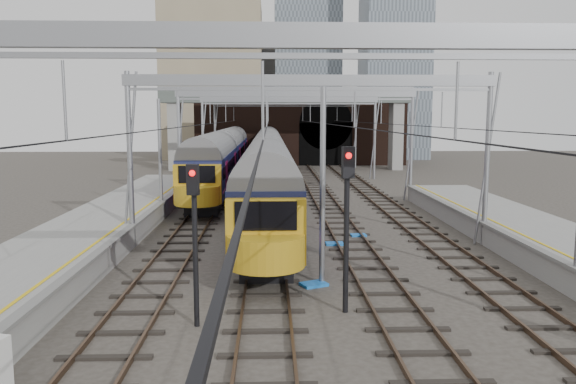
{
  "coord_description": "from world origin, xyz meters",
  "views": [
    {
      "loc": [
        -1.86,
        -17.6,
        5.98
      ],
      "look_at": [
        -0.99,
        9.01,
        2.4
      ],
      "focal_mm": 35.0,
      "sensor_mm": 36.0,
      "label": 1
    }
  ],
  "objects_px": {
    "train_main": "(268,156)",
    "signal_near_left": "(194,225)",
    "signal_near_centre": "(347,210)",
    "train_second": "(228,152)"
  },
  "relations": [
    {
      "from": "train_second",
      "to": "signal_near_centre",
      "type": "distance_m",
      "value": 40.21
    },
    {
      "from": "train_main",
      "to": "signal_near_centre",
      "type": "height_order",
      "value": "signal_near_centre"
    },
    {
      "from": "train_main",
      "to": "train_second",
      "type": "relative_size",
      "value": 1.32
    },
    {
      "from": "train_second",
      "to": "signal_near_left",
      "type": "xyz_separation_m",
      "value": [
        2.02,
        -40.7,
        0.48
      ]
    },
    {
      "from": "train_second",
      "to": "signal_near_centre",
      "type": "bearing_deg",
      "value": -80.77
    },
    {
      "from": "train_main",
      "to": "train_second",
      "type": "distance_m",
      "value": 6.85
    },
    {
      "from": "signal_near_left",
      "to": "signal_near_centre",
      "type": "bearing_deg",
      "value": 22.3
    },
    {
      "from": "signal_near_centre",
      "to": "train_second",
      "type": "bearing_deg",
      "value": 85.03
    },
    {
      "from": "train_main",
      "to": "signal_near_left",
      "type": "distance_m",
      "value": 35.19
    },
    {
      "from": "train_main",
      "to": "signal_near_left",
      "type": "xyz_separation_m",
      "value": [
        -1.98,
        -35.13,
        0.49
      ]
    }
  ]
}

